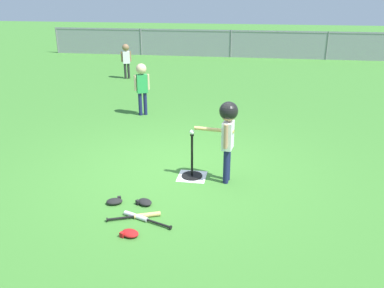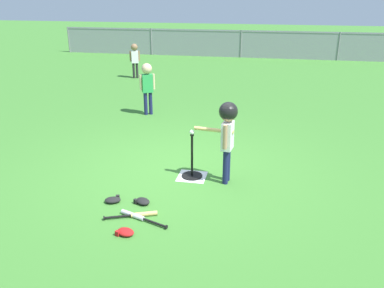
{
  "view_description": "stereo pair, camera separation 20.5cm",
  "coord_description": "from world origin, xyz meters",
  "px_view_note": "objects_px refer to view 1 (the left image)",
  "views": [
    {
      "loc": [
        1.19,
        -5.83,
        2.75
      ],
      "look_at": [
        0.27,
        -0.2,
        0.55
      ],
      "focal_mm": 37.51,
      "sensor_mm": 36.0,
      "label": 1
    },
    {
      "loc": [
        1.39,
        -5.79,
        2.75
      ],
      "look_at": [
        0.27,
        -0.2,
        0.55
      ],
      "focal_mm": 37.51,
      "sensor_mm": 36.0,
      "label": 2
    }
  ],
  "objects_px": {
    "glove_near_bats": "(145,202)",
    "batting_tee": "(192,170)",
    "glove_tossed_aside": "(115,201)",
    "batter_child": "(228,126)",
    "spare_bat_wood": "(142,216)",
    "fielder_deep_right": "(126,56)",
    "glove_by_plate": "(130,233)",
    "fielder_deep_center": "(142,82)",
    "spare_bat_silver": "(141,218)",
    "baseball_on_tee": "(192,132)"
  },
  "relations": [
    {
      "from": "spare_bat_wood",
      "to": "glove_by_plate",
      "type": "xyz_separation_m",
      "value": [
        -0.03,
        -0.42,
        0.01
      ]
    },
    {
      "from": "spare_bat_wood",
      "to": "baseball_on_tee",
      "type": "bearing_deg",
      "value": 71.25
    },
    {
      "from": "batting_tee",
      "to": "glove_near_bats",
      "type": "bearing_deg",
      "value": -117.34
    },
    {
      "from": "batter_child",
      "to": "spare_bat_wood",
      "type": "xyz_separation_m",
      "value": [
        -0.98,
        -1.24,
        -0.87
      ]
    },
    {
      "from": "fielder_deep_right",
      "to": "glove_by_plate",
      "type": "height_order",
      "value": "fielder_deep_right"
    },
    {
      "from": "baseball_on_tee",
      "to": "fielder_deep_center",
      "type": "xyz_separation_m",
      "value": [
        -1.67,
        3.11,
        0.03
      ]
    },
    {
      "from": "baseball_on_tee",
      "to": "fielder_deep_center",
      "type": "relative_size",
      "value": 0.06
    },
    {
      "from": "baseball_on_tee",
      "to": "spare_bat_wood",
      "type": "bearing_deg",
      "value": -108.75
    },
    {
      "from": "fielder_deep_center",
      "to": "spare_bat_wood",
      "type": "height_order",
      "value": "fielder_deep_center"
    },
    {
      "from": "glove_by_plate",
      "to": "glove_near_bats",
      "type": "xyz_separation_m",
      "value": [
        -0.03,
        0.76,
        0.0
      ]
    },
    {
      "from": "fielder_deep_center",
      "to": "glove_tossed_aside",
      "type": "distance_m",
      "value": 4.25
    },
    {
      "from": "glove_by_plate",
      "to": "glove_tossed_aside",
      "type": "bearing_deg",
      "value": 121.71
    },
    {
      "from": "fielder_deep_right",
      "to": "spare_bat_silver",
      "type": "bearing_deg",
      "value": -71.07
    },
    {
      "from": "batting_tee",
      "to": "glove_near_bats",
      "type": "relative_size",
      "value": 2.59
    },
    {
      "from": "glove_near_bats",
      "to": "fielder_deep_right",
      "type": "bearing_deg",
      "value": 109.42
    },
    {
      "from": "baseball_on_tee",
      "to": "glove_tossed_aside",
      "type": "height_order",
      "value": "baseball_on_tee"
    },
    {
      "from": "spare_bat_silver",
      "to": "spare_bat_wood",
      "type": "height_order",
      "value": "same"
    },
    {
      "from": "fielder_deep_center",
      "to": "spare_bat_wood",
      "type": "xyz_separation_m",
      "value": [
        1.23,
        -4.41,
        -0.74
      ]
    },
    {
      "from": "spare_bat_wood",
      "to": "spare_bat_silver",
      "type": "bearing_deg",
      "value": -91.51
    },
    {
      "from": "spare_bat_wood",
      "to": "glove_near_bats",
      "type": "height_order",
      "value": "glove_near_bats"
    },
    {
      "from": "fielder_deep_center",
      "to": "glove_near_bats",
      "type": "xyz_separation_m",
      "value": [
        1.17,
        -4.07,
        -0.74
      ]
    },
    {
      "from": "batter_child",
      "to": "glove_near_bats",
      "type": "bearing_deg",
      "value": -139.29
    },
    {
      "from": "baseball_on_tee",
      "to": "glove_near_bats",
      "type": "distance_m",
      "value": 1.3
    },
    {
      "from": "fielder_deep_center",
      "to": "glove_by_plate",
      "type": "height_order",
      "value": "fielder_deep_center"
    },
    {
      "from": "glove_by_plate",
      "to": "glove_near_bats",
      "type": "bearing_deg",
      "value": 92.21
    },
    {
      "from": "spare_bat_wood",
      "to": "fielder_deep_right",
      "type": "bearing_deg",
      "value": 109.04
    },
    {
      "from": "glove_by_plate",
      "to": "glove_tossed_aside",
      "type": "distance_m",
      "value": 0.84
    },
    {
      "from": "spare_bat_wood",
      "to": "batting_tee",
      "type": "bearing_deg",
      "value": 71.25
    },
    {
      "from": "glove_near_bats",
      "to": "spare_bat_wood",
      "type": "bearing_deg",
      "value": -80.48
    },
    {
      "from": "spare_bat_silver",
      "to": "glove_near_bats",
      "type": "bearing_deg",
      "value": 98.15
    },
    {
      "from": "batting_tee",
      "to": "baseball_on_tee",
      "type": "relative_size",
      "value": 9.52
    },
    {
      "from": "fielder_deep_right",
      "to": "glove_by_plate",
      "type": "xyz_separation_m",
      "value": [
        2.84,
        -8.74,
        -0.69
      ]
    },
    {
      "from": "batting_tee",
      "to": "glove_tossed_aside",
      "type": "bearing_deg",
      "value": -132.04
    },
    {
      "from": "batting_tee",
      "to": "spare_bat_wood",
      "type": "bearing_deg",
      "value": -108.75
    },
    {
      "from": "batting_tee",
      "to": "glove_by_plate",
      "type": "relative_size",
      "value": 2.71
    },
    {
      "from": "batting_tee",
      "to": "glove_near_bats",
      "type": "xyz_separation_m",
      "value": [
        -0.5,
        -0.97,
        -0.08
      ]
    },
    {
      "from": "glove_by_plate",
      "to": "glove_tossed_aside",
      "type": "xyz_separation_m",
      "value": [
        -0.44,
        0.71,
        0.0
      ]
    },
    {
      "from": "baseball_on_tee",
      "to": "spare_bat_silver",
      "type": "height_order",
      "value": "baseball_on_tee"
    },
    {
      "from": "spare_bat_wood",
      "to": "fielder_deep_center",
      "type": "bearing_deg",
      "value": 105.52
    },
    {
      "from": "glove_near_bats",
      "to": "batting_tee",
      "type": "bearing_deg",
      "value": 62.66
    },
    {
      "from": "glove_tossed_aside",
      "to": "glove_by_plate",
      "type": "bearing_deg",
      "value": -58.29
    },
    {
      "from": "glove_tossed_aside",
      "to": "batter_child",
      "type": "bearing_deg",
      "value": 32.89
    },
    {
      "from": "batter_child",
      "to": "glove_by_plate",
      "type": "distance_m",
      "value": 2.12
    },
    {
      "from": "spare_bat_silver",
      "to": "glove_near_bats",
      "type": "xyz_separation_m",
      "value": [
        -0.06,
        0.39,
        0.01
      ]
    },
    {
      "from": "glove_near_bats",
      "to": "glove_by_plate",
      "type": "bearing_deg",
      "value": -87.79
    },
    {
      "from": "fielder_deep_right",
      "to": "spare_bat_silver",
      "type": "height_order",
      "value": "fielder_deep_right"
    },
    {
      "from": "batting_tee",
      "to": "fielder_deep_right",
      "type": "bearing_deg",
      "value": 115.3
    },
    {
      "from": "batter_child",
      "to": "spare_bat_silver",
      "type": "xyz_separation_m",
      "value": [
        -0.99,
        -1.28,
        -0.87
      ]
    },
    {
      "from": "baseball_on_tee",
      "to": "spare_bat_wood",
      "type": "xyz_separation_m",
      "value": [
        -0.44,
        -1.31,
        -0.71
      ]
    },
    {
      "from": "glove_by_plate",
      "to": "glove_tossed_aside",
      "type": "relative_size",
      "value": 1.0
    }
  ]
}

